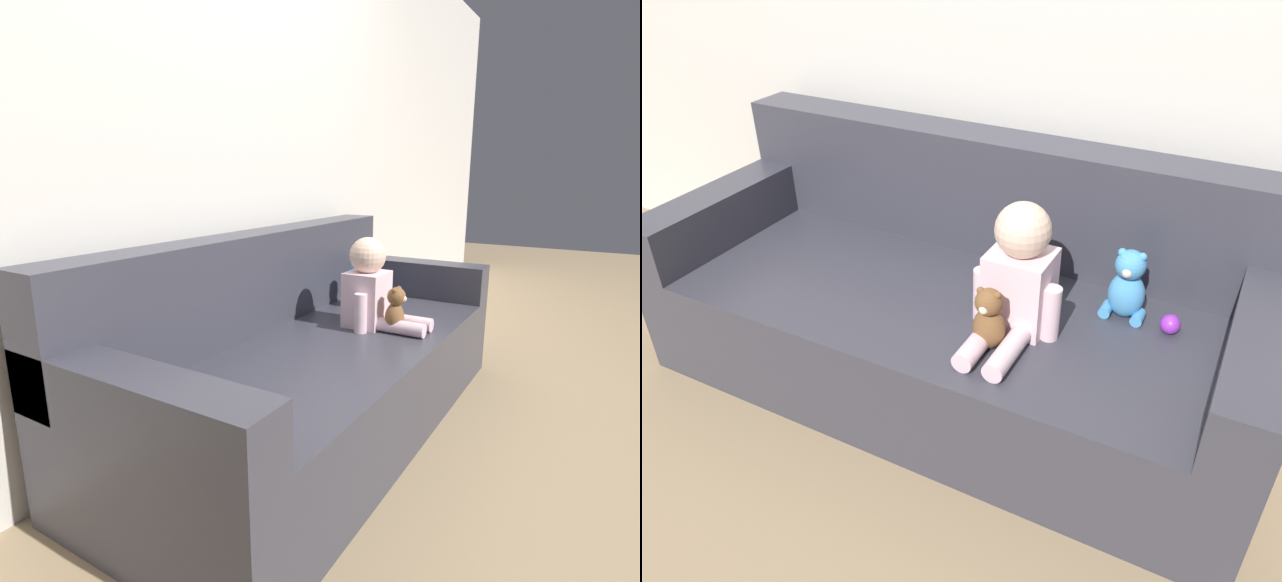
% 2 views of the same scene
% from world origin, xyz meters
% --- Properties ---
extents(ground_plane, '(12.00, 12.00, 0.00)m').
position_xyz_m(ground_plane, '(0.00, 0.00, 0.00)').
color(ground_plane, '#9E8460').
extents(couch, '(2.03, 0.87, 0.81)m').
position_xyz_m(couch, '(0.00, 0.06, 0.28)').
color(couch, '#383842').
rests_on(couch, ground_plane).
extents(person_baby, '(0.28, 0.37, 0.40)m').
position_xyz_m(person_baby, '(0.27, -0.09, 0.56)').
color(person_baby, silver).
rests_on(person_baby, couch).
extents(teddy_bear_brown, '(0.10, 0.09, 0.20)m').
position_xyz_m(teddy_bear_brown, '(0.24, -0.22, 0.49)').
color(teddy_bear_brown, brown).
rests_on(teddy_bear_brown, couch).
extents(plush_toy_side, '(0.14, 0.11, 0.23)m').
position_xyz_m(plush_toy_side, '(0.55, 0.12, 0.50)').
color(plush_toy_side, '#4C9EDB').
rests_on(plush_toy_side, couch).
extents(toy_ball, '(0.06, 0.06, 0.06)m').
position_xyz_m(toy_ball, '(0.69, 0.09, 0.42)').
color(toy_ball, purple).
rests_on(toy_ball, couch).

